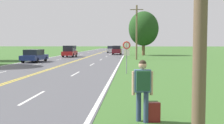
# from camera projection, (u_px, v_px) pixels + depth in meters

# --- Properties ---
(hitchhiker_person) EXTENTS (0.60, 0.43, 1.77)m
(hitchhiker_person) POSITION_uv_depth(u_px,v_px,m) (143.00, 84.00, 7.89)
(hitchhiker_person) COLOR navy
(hitchhiker_person) RESTS_ON ground
(suitcase) EXTENTS (0.44, 0.20, 0.61)m
(suitcase) POSITION_uv_depth(u_px,v_px,m) (152.00, 112.00, 7.99)
(suitcase) COLOR maroon
(suitcase) RESTS_ON ground
(traffic_sign) EXTENTS (0.60, 0.10, 2.40)m
(traffic_sign) POSITION_uv_depth(u_px,v_px,m) (127.00, 49.00, 20.61)
(traffic_sign) COLOR gray
(traffic_sign) RESTS_ON ground
(utility_pole_midground) EXTENTS (1.80, 0.24, 7.42)m
(utility_pole_midground) POSITION_uv_depth(u_px,v_px,m) (137.00, 31.00, 38.32)
(utility_pole_midground) COLOR brown
(utility_pole_midground) RESTS_ON ground
(utility_pole_far) EXTENTS (1.80, 0.24, 7.72)m
(utility_pole_far) POSITION_uv_depth(u_px,v_px,m) (137.00, 36.00, 71.72)
(utility_pole_far) COLOR brown
(utility_pole_far) RESTS_ON ground
(tree_left_verge) EXTENTS (5.53, 5.53, 8.14)m
(tree_left_verge) POSITION_uv_depth(u_px,v_px,m) (144.00, 29.00, 51.87)
(tree_left_verge) COLOR brown
(tree_left_verge) RESTS_ON ground
(car_dark_blue_sedan_approaching) EXTENTS (2.08, 4.62, 1.51)m
(car_dark_blue_sedan_approaching) POSITION_uv_depth(u_px,v_px,m) (34.00, 56.00, 33.31)
(car_dark_blue_sedan_approaching) COLOR black
(car_dark_blue_sedan_approaching) RESTS_ON ground
(car_red_van_mid_near) EXTENTS (1.80, 4.29, 1.87)m
(car_red_van_mid_near) POSITION_uv_depth(u_px,v_px,m) (70.00, 51.00, 45.68)
(car_red_van_mid_near) COLOR black
(car_red_van_mid_near) RESTS_ON ground
(car_maroon_suv_mid_far) EXTENTS (1.79, 4.77, 1.77)m
(car_maroon_suv_mid_far) POSITION_uv_depth(u_px,v_px,m) (117.00, 50.00, 55.81)
(car_maroon_suv_mid_far) COLOR black
(car_maroon_suv_mid_far) RESTS_ON ground
(car_silver_sedan_receding) EXTENTS (1.83, 4.58, 1.62)m
(car_silver_sedan_receding) POSITION_uv_depth(u_px,v_px,m) (111.00, 49.00, 66.60)
(car_silver_sedan_receding) COLOR black
(car_silver_sedan_receding) RESTS_ON ground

